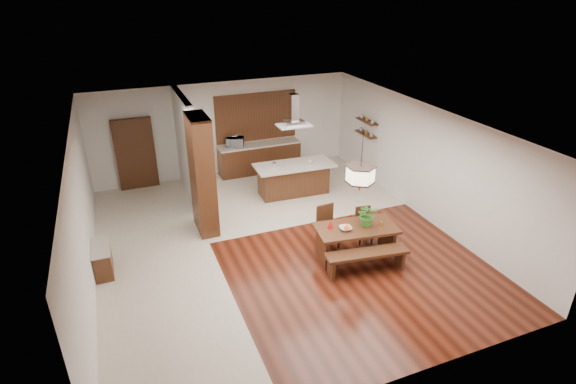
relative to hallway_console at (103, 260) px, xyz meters
name	(u,v)px	position (x,y,z in m)	size (l,w,h in m)	color
room_shell	(275,161)	(3.81, -0.20, 1.75)	(9.00, 9.04, 2.92)	#39140A
tile_hallway	(158,266)	(1.06, -0.20, -0.31)	(2.50, 9.00, 0.01)	beige
tile_kitchen	(286,191)	(5.06, 2.30, -0.31)	(5.50, 4.00, 0.01)	beige
soffit_band	(275,124)	(3.81, -0.20, 2.57)	(8.00, 9.00, 0.02)	#381B0E
partition_pier	(202,176)	(2.41, 1.00, 1.14)	(0.45, 1.00, 2.90)	#321B0E
partition_stub	(186,147)	(2.41, 3.10, 1.14)	(0.18, 2.40, 2.90)	silver
hallway_console	(103,260)	(0.00, 0.00, 0.00)	(0.37, 0.88, 0.63)	#321B0E
hallway_doorway	(136,154)	(1.11, 4.20, 0.74)	(1.10, 0.20, 2.10)	#321B0E
rear_counter	(260,158)	(4.81, 4.00, 0.16)	(2.60, 0.62, 0.95)	#321B0E
kitchen_window	(256,117)	(4.81, 4.26, 1.44)	(2.60, 0.08, 1.50)	#99542D
shelf_lower	(366,134)	(7.68, 2.40, 1.08)	(0.26, 0.90, 0.04)	#321B0E
shelf_upper	(367,121)	(7.68, 2.40, 1.49)	(0.26, 0.90, 0.04)	#321B0E
dining_table	(356,235)	(5.24, -1.41, 0.23)	(1.88, 1.12, 0.74)	#321B0E
dining_bench	(366,262)	(5.15, -2.04, -0.07)	(1.77, 0.39, 0.50)	#321B0E
dining_chair_left	(329,227)	(4.87, -0.81, 0.18)	(0.44, 0.44, 0.99)	#321B0E
dining_chair_right	(364,225)	(5.75, -0.93, 0.10)	(0.37, 0.37, 0.84)	#321B0E
pendant_lantern	(361,163)	(5.24, -1.41, 1.93)	(0.64, 0.64, 1.31)	#FFEEC3
foliage_plant	(368,215)	(5.49, -1.43, 0.68)	(0.47, 0.41, 0.52)	#397B29
fruit_bowl	(346,228)	(4.96, -1.42, 0.46)	(0.27, 0.27, 0.07)	beige
napkin_cone	(330,224)	(4.68, -1.24, 0.52)	(0.13, 0.13, 0.20)	red
gold_ornament	(381,224)	(5.77, -1.56, 0.47)	(0.06, 0.06, 0.09)	gold
kitchen_island	(294,179)	(5.19, 2.08, 0.16)	(2.26, 1.06, 0.92)	#321B0E
range_hood	(294,110)	(5.19, 2.09, 2.15)	(0.90, 0.55, 0.87)	silver
island_cup	(310,162)	(5.63, 1.96, 0.66)	(0.13, 0.13, 0.10)	silver
microwave	(235,142)	(4.04, 4.03, 0.78)	(0.52, 0.35, 0.29)	#B7BABF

